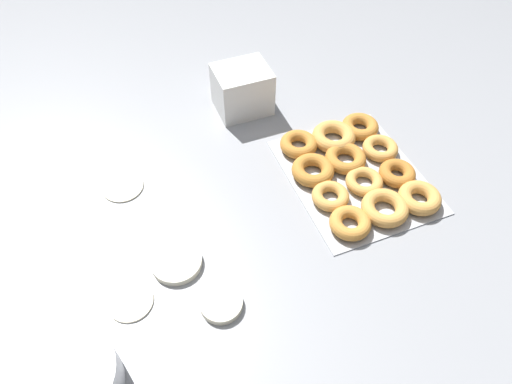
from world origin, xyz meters
The scene contains 8 objects.
ground_plane centered at (0.00, 0.00, 0.00)m, with size 3.00×3.00×0.00m, color gray.
pancake_0 centered at (0.15, 0.15, 0.00)m, with size 0.10×0.10×0.01m, color beige.
pancake_1 centered at (-0.10, 0.08, 0.01)m, with size 0.11×0.11×0.02m, color silver.
pancake_2 centered at (-0.23, 0.03, 0.01)m, with size 0.09×0.09×0.02m, color beige.
pancake_3 centered at (-0.15, 0.19, 0.00)m, with size 0.09×0.09×0.01m, color beige.
donut_tray centered at (-0.01, -0.39, 0.02)m, with size 0.38×0.31×0.04m.
batter_bowl centered at (-0.28, 0.32, 0.04)m, with size 0.18×0.18×0.07m.
container_stack centered at (0.33, -0.23, 0.06)m, with size 0.12×0.15×0.13m.
Camera 1 is at (-0.64, 0.11, 0.84)m, focal length 32.00 mm.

